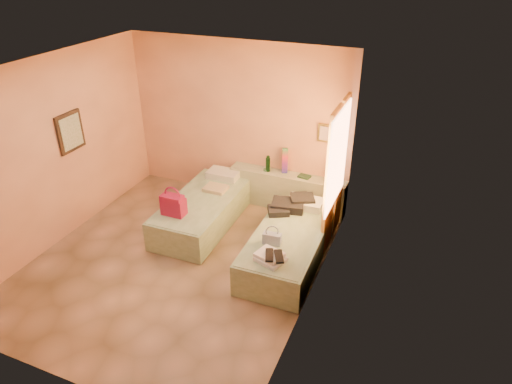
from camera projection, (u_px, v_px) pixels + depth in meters
ground at (177, 262)px, 6.73m from camera, size 4.50×4.50×0.00m
room_walls at (201, 137)px, 6.25m from camera, size 4.02×4.51×2.81m
headboard_ledge at (287, 191)px, 7.95m from camera, size 2.05×0.30×0.65m
bed_left at (203, 211)px, 7.50m from camera, size 0.94×2.02×0.50m
bed_right at (288, 247)px, 6.62m from camera, size 0.94×2.02×0.50m
water_bottle at (268, 164)px, 7.83m from camera, size 0.10×0.10×0.28m
rainbow_box at (285, 161)px, 7.76m from camera, size 0.13×0.13×0.43m
small_dish at (266, 170)px, 7.91m from camera, size 0.14×0.14×0.03m
green_book at (304, 176)px, 7.68m from camera, size 0.22×0.17×0.03m
flower_vase at (329, 177)px, 7.45m from camera, size 0.22×0.22×0.24m
magenta_handbag at (173, 205)px, 6.87m from camera, size 0.36×0.20×0.34m
khaki_garment at (216, 188)px, 7.60m from camera, size 0.37×0.30×0.06m
clothes_pile at (291, 205)px, 7.03m from camera, size 0.69×0.69×0.16m
blue_handbag at (272, 239)px, 6.23m from camera, size 0.26×0.13×0.16m
towel_stack at (270, 257)px, 5.91m from camera, size 0.43×0.40×0.10m
sandal_pair at (274, 256)px, 5.83m from camera, size 0.28×0.32×0.03m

